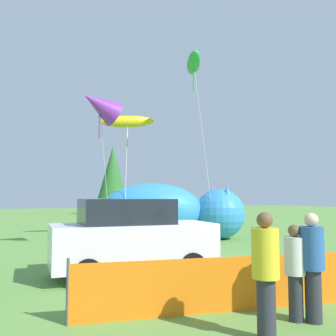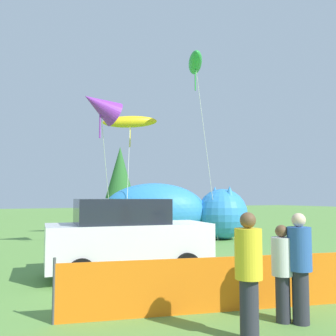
{
  "view_description": "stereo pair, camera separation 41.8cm",
  "coord_description": "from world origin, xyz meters",
  "px_view_note": "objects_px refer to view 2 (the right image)",
  "views": [
    {
      "loc": [
        -6.5,
        -8.53,
        2.07
      ],
      "look_at": [
        0.51,
        4.06,
        3.17
      ],
      "focal_mm": 40.0,
      "sensor_mm": 36.0,
      "label": 1
    },
    {
      "loc": [
        -6.13,
        -8.72,
        2.07
      ],
      "look_at": [
        0.51,
        4.06,
        3.17
      ],
      "focal_mm": 40.0,
      "sensor_mm": 36.0,
      "label": 2
    }
  ],
  "objects_px": {
    "parked_car": "(127,237)",
    "spectator_in_red_shirt": "(300,263)",
    "kite_yellow_hero": "(130,122)",
    "inflatable_cat": "(172,213)",
    "spectator_in_yellow_shirt": "(249,270)",
    "kite_purple_delta": "(100,106)",
    "spectator_in_black_shirt": "(282,269)",
    "kite_green_fish": "(195,63)"
  },
  "relations": [
    {
      "from": "parked_car",
      "to": "inflatable_cat",
      "type": "bearing_deg",
      "value": 62.25
    },
    {
      "from": "kite_yellow_hero",
      "to": "kite_green_fish",
      "type": "bearing_deg",
      "value": -61.14
    },
    {
      "from": "inflatable_cat",
      "to": "spectator_in_black_shirt",
      "type": "distance_m",
      "value": 12.05
    },
    {
      "from": "spectator_in_black_shirt",
      "to": "spectator_in_yellow_shirt",
      "type": "height_order",
      "value": "spectator_in_yellow_shirt"
    },
    {
      "from": "spectator_in_red_shirt",
      "to": "kite_green_fish",
      "type": "relative_size",
      "value": 0.21
    },
    {
      "from": "parked_car",
      "to": "spectator_in_black_shirt",
      "type": "distance_m",
      "value": 4.7
    },
    {
      "from": "kite_green_fish",
      "to": "kite_purple_delta",
      "type": "xyz_separation_m",
      "value": [
        -4.54,
        -0.17,
        -2.54
      ]
    },
    {
      "from": "spectator_in_black_shirt",
      "to": "kite_yellow_hero",
      "type": "relative_size",
      "value": 0.25
    },
    {
      "from": "spectator_in_black_shirt",
      "to": "kite_green_fish",
      "type": "xyz_separation_m",
      "value": [
        4.28,
        9.62,
        7.34
      ]
    },
    {
      "from": "parked_car",
      "to": "kite_yellow_hero",
      "type": "bearing_deg",
      "value": 76.41
    },
    {
      "from": "spectator_in_red_shirt",
      "to": "inflatable_cat",
      "type": "bearing_deg",
      "value": 71.97
    },
    {
      "from": "inflatable_cat",
      "to": "kite_purple_delta",
      "type": "height_order",
      "value": "kite_purple_delta"
    },
    {
      "from": "kite_purple_delta",
      "to": "spectator_in_black_shirt",
      "type": "bearing_deg",
      "value": -88.37
    },
    {
      "from": "parked_car",
      "to": "spectator_in_red_shirt",
      "type": "height_order",
      "value": "parked_car"
    },
    {
      "from": "spectator_in_yellow_shirt",
      "to": "kite_green_fish",
      "type": "bearing_deg",
      "value": 62.1
    },
    {
      "from": "spectator_in_red_shirt",
      "to": "kite_yellow_hero",
      "type": "relative_size",
      "value": 0.28
    },
    {
      "from": "parked_car",
      "to": "spectator_in_yellow_shirt",
      "type": "bearing_deg",
      "value": -81.93
    },
    {
      "from": "parked_car",
      "to": "inflatable_cat",
      "type": "xyz_separation_m",
      "value": [
        4.95,
        6.78,
        0.26
      ]
    },
    {
      "from": "spectator_in_black_shirt",
      "to": "kite_green_fish",
      "type": "relative_size",
      "value": 0.18
    },
    {
      "from": "kite_purple_delta",
      "to": "inflatable_cat",
      "type": "bearing_deg",
      "value": 24.38
    },
    {
      "from": "spectator_in_black_shirt",
      "to": "kite_purple_delta",
      "type": "bearing_deg",
      "value": 91.63
    },
    {
      "from": "parked_car",
      "to": "kite_green_fish",
      "type": "relative_size",
      "value": 0.51
    },
    {
      "from": "inflatable_cat",
      "to": "kite_yellow_hero",
      "type": "relative_size",
      "value": 1.11
    },
    {
      "from": "spectator_in_red_shirt",
      "to": "kite_yellow_hero",
      "type": "height_order",
      "value": "kite_yellow_hero"
    },
    {
      "from": "kite_purple_delta",
      "to": "spectator_in_yellow_shirt",
      "type": "bearing_deg",
      "value": -94.34
    },
    {
      "from": "kite_purple_delta",
      "to": "spectator_in_red_shirt",
      "type": "bearing_deg",
      "value": -87.2
    },
    {
      "from": "spectator_in_red_shirt",
      "to": "spectator_in_black_shirt",
      "type": "height_order",
      "value": "spectator_in_red_shirt"
    },
    {
      "from": "spectator_in_black_shirt",
      "to": "kite_yellow_hero",
      "type": "bearing_deg",
      "value": 79.5
    },
    {
      "from": "parked_car",
      "to": "inflatable_cat",
      "type": "distance_m",
      "value": 8.4
    },
    {
      "from": "inflatable_cat",
      "to": "kite_yellow_hero",
      "type": "bearing_deg",
      "value": 159.07
    },
    {
      "from": "spectator_in_red_shirt",
      "to": "kite_yellow_hero",
      "type": "bearing_deg",
      "value": 80.5
    },
    {
      "from": "spectator_in_black_shirt",
      "to": "kite_green_fish",
      "type": "height_order",
      "value": "kite_green_fish"
    },
    {
      "from": "spectator_in_red_shirt",
      "to": "kite_purple_delta",
      "type": "xyz_separation_m",
      "value": [
        -0.47,
        9.64,
        4.68
      ]
    },
    {
      "from": "parked_car",
      "to": "spectator_in_yellow_shirt",
      "type": "xyz_separation_m",
      "value": [
        -0.03,
        -4.97,
        0.01
      ]
    },
    {
      "from": "spectator_in_yellow_shirt",
      "to": "kite_purple_delta",
      "type": "xyz_separation_m",
      "value": [
        0.75,
        9.82,
        4.66
      ]
    },
    {
      "from": "spectator_in_black_shirt",
      "to": "spectator_in_red_shirt",
      "type": "bearing_deg",
      "value": -43.26
    },
    {
      "from": "spectator_in_yellow_shirt",
      "to": "spectator_in_red_shirt",
      "type": "bearing_deg",
      "value": 8.38
    },
    {
      "from": "inflatable_cat",
      "to": "spectator_in_yellow_shirt",
      "type": "height_order",
      "value": "inflatable_cat"
    },
    {
      "from": "spectator_in_yellow_shirt",
      "to": "kite_purple_delta",
      "type": "relative_size",
      "value": 0.29
    },
    {
      "from": "parked_car",
      "to": "inflatable_cat",
      "type": "relative_size",
      "value": 0.63
    },
    {
      "from": "parked_car",
      "to": "kite_green_fish",
      "type": "height_order",
      "value": "kite_green_fish"
    },
    {
      "from": "spectator_in_red_shirt",
      "to": "spectator_in_yellow_shirt",
      "type": "relative_size",
      "value": 0.98
    }
  ]
}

